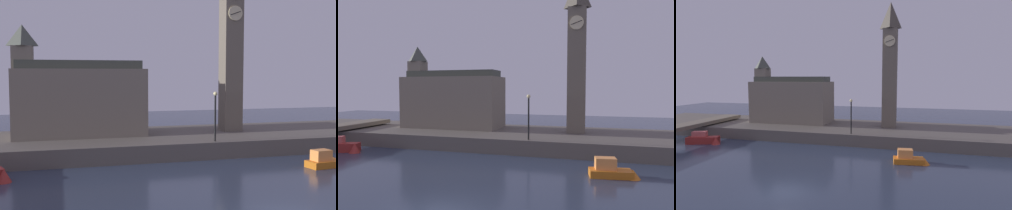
% 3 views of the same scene
% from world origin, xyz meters
% --- Properties ---
extents(far_embankment, '(70.00, 12.00, 1.50)m').
position_xyz_m(far_embankment, '(0.00, 20.00, 0.75)').
color(far_embankment, '#5B544C').
rests_on(far_embankment, ground).
extents(clock_tower, '(2.13, 2.18, 17.32)m').
position_xyz_m(clock_tower, '(5.68, 20.86, 10.46)').
color(clock_tower, '#6B6051').
rests_on(clock_tower, far_embankment).
extents(parliament_hall, '(12.24, 5.44, 10.40)m').
position_xyz_m(parliament_hall, '(-9.99, 21.45, 5.06)').
color(parliament_hall, slate).
rests_on(parliament_hall, far_embankment).
extents(streetlamp, '(0.36, 0.36, 4.35)m').
position_xyz_m(streetlamp, '(1.58, 14.68, 4.18)').
color(streetlamp, black).
rests_on(streetlamp, far_embankment).
extents(boat_patrol_orange, '(3.74, 1.74, 1.47)m').
position_xyz_m(boat_patrol_orange, '(9.07, 9.26, 0.46)').
color(boat_patrol_orange, orange).
rests_on(boat_patrol_orange, ground).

